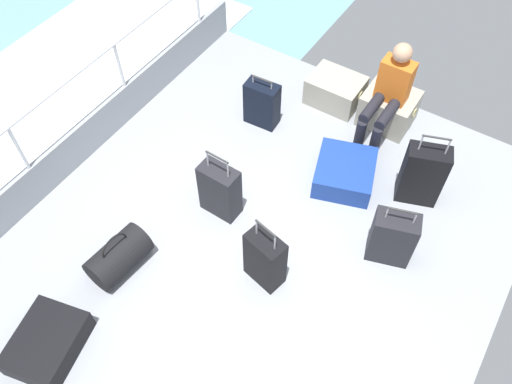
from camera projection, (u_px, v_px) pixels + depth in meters
name	position (u px, v px, depth m)	size (l,w,h in m)	color
ground_plane	(257.00, 246.00, 5.12)	(4.40, 5.20, 0.06)	gray
gunwale_port	(85.00, 139.00, 5.62)	(0.06, 5.20, 0.45)	gray
railing_port	(71.00, 100.00, 5.17)	(0.04, 4.20, 1.02)	silver
sea_wake	(12.00, 124.00, 6.53)	(12.00, 12.00, 0.01)	#6B99A8
cargo_crate_0	(335.00, 90.00, 6.15)	(0.64, 0.47, 0.34)	#9E9989
cargo_crate_1	(388.00, 108.00, 5.93)	(0.60, 0.49, 0.41)	#9E9989
passenger_seated	(389.00, 92.00, 5.53)	(0.34, 0.66, 1.11)	orange
suitcase_0	(345.00, 173.00, 5.47)	(0.75, 0.79, 0.25)	navy
suitcase_1	(262.00, 104.00, 5.87)	(0.39, 0.23, 0.64)	black
suitcase_2	(220.00, 190.00, 5.10)	(0.39, 0.22, 0.81)	black
suitcase_3	(47.00, 343.00, 4.39)	(0.64, 0.75, 0.23)	black
suitcase_4	(265.00, 259.00, 4.64)	(0.39, 0.27, 0.82)	black
suitcase_5	(392.00, 238.00, 4.79)	(0.45, 0.34, 0.73)	black
suitcase_6	(422.00, 175.00, 5.16)	(0.46, 0.35, 0.89)	black
duffel_bag	(119.00, 256.00, 4.82)	(0.39, 0.61, 0.48)	black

